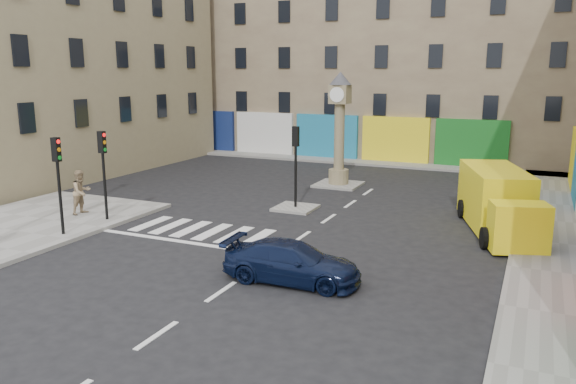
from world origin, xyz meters
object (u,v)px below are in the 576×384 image
Objects in this scene: traffic_light_left_near at (58,170)px; clock_pillar at (340,122)px; traffic_light_island at (296,154)px; pedestrian_tan at (81,192)px; navy_sedan at (292,262)px; yellow_van at (498,201)px; traffic_light_left_far at (103,161)px.

clock_pillar is at bearing 65.45° from traffic_light_left_near.
traffic_light_island reaches higher than pedestrian_tan.
navy_sedan is 11.92m from pedestrian_tan.
clock_pillar reaches higher than traffic_light_island.
navy_sedan is 0.61× the size of yellow_van.
traffic_light_left_near is 17.02m from yellow_van.
navy_sedan is (9.83, -0.59, -2.01)m from traffic_light_left_near.
traffic_light_left_far is 13.05m from clock_pillar.
traffic_light_left_near is at bearing -90.00° from traffic_light_left_far.
pedestrian_tan is at bearing 179.61° from yellow_van.
traffic_light_left_far is 0.88× the size of navy_sedan.
traffic_light_island is 0.88× the size of navy_sedan.
traffic_light_left_near is at bearing -128.93° from traffic_light_island.
clock_pillar is 13.84m from pedestrian_tan.
traffic_light_left_near reaches higher than pedestrian_tan.
clock_pillar is 0.89× the size of yellow_van.
traffic_light_left_near is 10.03m from traffic_light_island.
traffic_light_island is at bearing -53.15° from pedestrian_tan.
yellow_van is 3.57× the size of pedestrian_tan.
traffic_light_left_near is 1.92× the size of pedestrian_tan.
pedestrian_tan is at bearing 120.89° from traffic_light_left_near.
traffic_light_left_far is 8.30m from traffic_light_island.
traffic_light_left_near is 3.49m from pedestrian_tan.
pedestrian_tan is (-1.62, 2.70, -1.51)m from traffic_light_left_near.
clock_pillar reaches higher than pedestrian_tan.
navy_sedan is (3.53, -8.39, -1.98)m from traffic_light_island.
pedestrian_tan is at bearing 169.37° from traffic_light_left_far.
traffic_light_left_far is 1.92× the size of pedestrian_tan.
traffic_light_left_near reaches higher than traffic_light_island.
yellow_van reaches higher than navy_sedan.
traffic_light_left_far is 0.61× the size of clock_pillar.
navy_sedan is at bearing -101.99° from pedestrian_tan.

